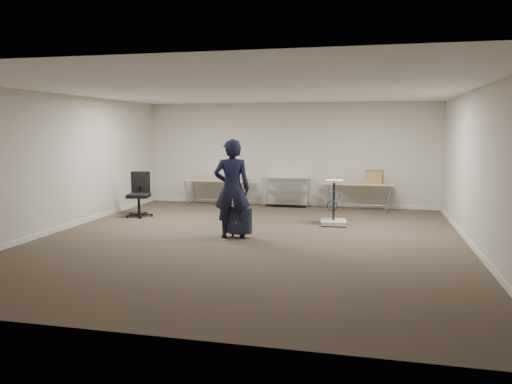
# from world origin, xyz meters

# --- Properties ---
(ground) EXTENTS (9.00, 9.00, 0.00)m
(ground) POSITION_xyz_m (0.00, 0.00, 0.00)
(ground) COLOR #3F3226
(ground) RESTS_ON ground
(room_shell) EXTENTS (8.00, 9.00, 9.00)m
(room_shell) POSITION_xyz_m (0.00, 1.38, 0.05)
(room_shell) COLOR beige
(room_shell) RESTS_ON ground
(folding_table_left) EXTENTS (1.80, 0.75, 0.73)m
(folding_table_left) POSITION_xyz_m (-1.90, 3.95, 0.68)
(folding_table_left) COLOR tan
(folding_table_left) RESTS_ON ground
(folding_table_right) EXTENTS (1.80, 0.75, 0.73)m
(folding_table_right) POSITION_xyz_m (1.90, 3.95, 0.68)
(folding_table_right) COLOR tan
(folding_table_right) RESTS_ON ground
(wire_shelf) EXTENTS (1.22, 0.47, 0.80)m
(wire_shelf) POSITION_xyz_m (0.00, 4.20, 0.44)
(wire_shelf) COLOR silver
(wire_shelf) RESTS_ON ground
(person) EXTENTS (0.79, 0.61, 1.91)m
(person) POSITION_xyz_m (-0.36, 0.14, 0.95)
(person) COLOR black
(person) RESTS_ON ground
(suitcase) EXTENTS (0.37, 0.24, 0.98)m
(suitcase) POSITION_xyz_m (-0.25, 0.17, 0.33)
(suitcase) COLOR black
(suitcase) RESTS_ON ground
(office_chair) EXTENTS (0.65, 0.65, 1.07)m
(office_chair) POSITION_xyz_m (-3.19, 1.91, 0.32)
(office_chair) COLOR black
(office_chair) RESTS_ON ground
(equipment_cart) EXTENTS (0.59, 0.59, 0.99)m
(equipment_cart) POSITION_xyz_m (1.45, 1.85, 0.26)
(equipment_cart) COLOR beige
(equipment_cart) RESTS_ON ground
(cardboard_box) EXTENTS (0.47, 0.38, 0.32)m
(cardboard_box) POSITION_xyz_m (2.29, 3.98, 0.89)
(cardboard_box) COLOR olive
(cardboard_box) RESTS_ON folding_table_right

